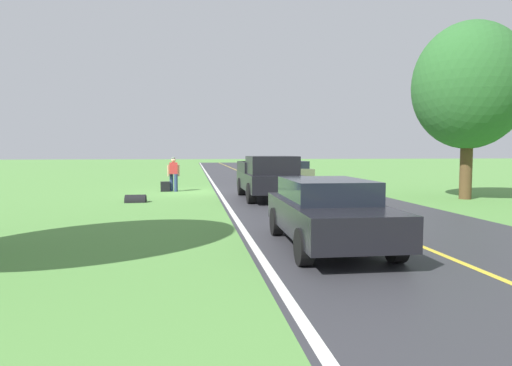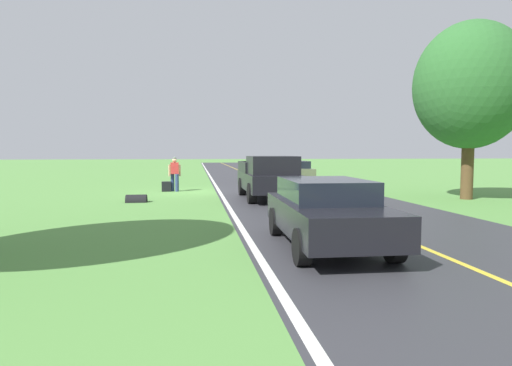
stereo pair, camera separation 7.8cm
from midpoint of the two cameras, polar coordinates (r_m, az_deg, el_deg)
ground_plane at (r=21.63m, az=-8.74°, el=-1.20°), size 200.00×200.00×0.00m
road_surface at (r=22.14m, az=3.98°, el=-1.03°), size 7.35×120.00×0.00m
lane_edge_line at (r=21.67m, az=-5.09°, el=-1.14°), size 0.16×117.60×0.00m
lane_centre_line at (r=22.14m, az=3.98°, el=-1.03°), size 0.14×117.60×0.00m
hitchhiker_walking at (r=22.16m, az=-10.94°, el=1.44°), size 0.62×0.51×1.75m
suitcase_carried at (r=22.12m, az=-12.00°, el=-0.46°), size 0.47×0.23×0.51m
pickup_truck_passing at (r=18.09m, az=1.45°, el=0.89°), size 2.11×5.40×1.82m
tree_far_side_near at (r=20.36m, az=26.20°, el=11.41°), size 4.55×4.55×7.36m
sedan_ahead_same_lane at (r=9.17m, az=9.16°, el=-3.64°), size 2.01×4.44×1.41m
sedan_near_oncoming at (r=28.16m, az=4.71°, el=1.60°), size 1.95×4.41×1.41m
drainage_culvert at (r=17.78m, az=-15.72°, el=-2.45°), size 0.80×0.60×0.60m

